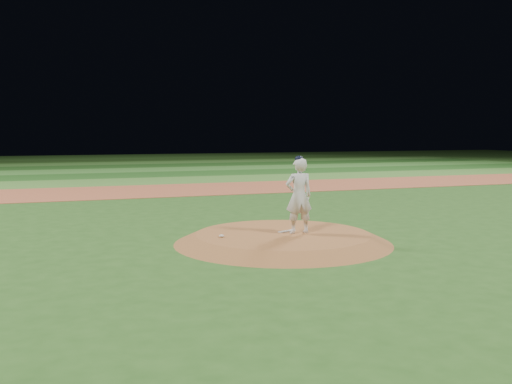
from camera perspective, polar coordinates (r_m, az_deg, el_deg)
name	(u,v)px	position (r m, az deg, el deg)	size (l,w,h in m)	color
ground	(283,243)	(14.51, 2.70, -5.10)	(120.00, 120.00, 0.00)	#26521A
infield_dirt_band	(172,190)	(27.83, -8.44, 0.20)	(70.00, 6.00, 0.02)	#A35132
outfield_stripe_0	(152,181)	(33.22, -10.33, 1.09)	(70.00, 5.00, 0.02)	#41792C
outfield_stripe_1	(139,175)	(38.14, -11.59, 1.69)	(70.00, 5.00, 0.02)	#1E4F19
outfield_stripe_2	(129,170)	(43.08, -12.56, 2.15)	(70.00, 5.00, 0.02)	#38772B
outfield_stripe_3	(121,166)	(48.04, -13.33, 2.52)	(70.00, 5.00, 0.02)	#1B4616
outfield_stripe_4	(115,163)	(53.00, -13.95, 2.81)	(70.00, 5.00, 0.02)	#346825
outfield_stripe_5	(109,161)	(57.97, -14.47, 3.06)	(70.00, 5.00, 0.02)	#1E4014
pitchers_mound	(283,238)	(14.49, 2.70, -4.62)	(5.50, 5.50, 0.25)	#955A2E
pitching_rubber	(287,231)	(14.69, 3.11, -3.93)	(0.52, 0.13, 0.03)	silver
rosin_bag	(221,236)	(13.90, -3.47, -4.41)	(0.13, 0.13, 0.07)	beige
pitcher_on_mound	(299,195)	(14.34, 4.31, -0.35)	(0.72, 0.50, 1.96)	silver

